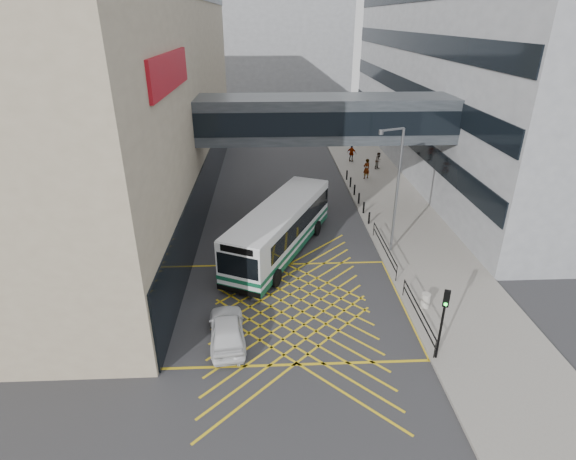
{
  "coord_description": "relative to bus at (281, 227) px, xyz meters",
  "views": [
    {
      "loc": [
        -1.08,
        -19.91,
        13.92
      ],
      "look_at": [
        0.0,
        4.0,
        2.6
      ],
      "focal_mm": 28.0,
      "sensor_mm": 36.0,
      "label": 1
    }
  ],
  "objects": [
    {
      "name": "skybridge",
      "position": [
        3.34,
        5.83,
        5.73
      ],
      "size": [
        20.0,
        4.1,
        3.0
      ],
      "color": "#31373C",
      "rests_on": "ground"
    },
    {
      "name": "building_right",
      "position": [
        24.33,
        17.83,
        8.23
      ],
      "size": [
        24.09,
        44.0,
        20.0
      ],
      "color": "gray",
      "rests_on": "ground"
    },
    {
      "name": "ground",
      "position": [
        0.34,
        -6.17,
        -1.77
      ],
      "size": [
        120.0,
        120.0,
        0.0
      ],
      "primitive_type": "plane",
      "color": "#333335"
    },
    {
      "name": "pedestrian_a",
      "position": [
        8.46,
        14.1,
        -0.66
      ],
      "size": [
        0.9,
        0.79,
        1.9
      ],
      "primitive_type": "imported",
      "rotation": [
        0.0,
        0.0,
        3.54
      ],
      "color": "gray",
      "rests_on": "pavement"
    },
    {
      "name": "pedestrian_c",
      "position": [
        8.03,
        19.65,
        -0.71
      ],
      "size": [
        1.17,
        0.96,
        1.79
      ],
      "primitive_type": "imported",
      "rotation": [
        0.0,
        0.0,
        2.63
      ],
      "color": "gray",
      "rests_on": "pavement"
    },
    {
      "name": "car_dark",
      "position": [
        1.66,
        6.63,
        -1.02
      ],
      "size": [
        3.45,
        5.09,
        1.48
      ],
      "primitive_type": "imported",
      "rotation": [
        0.0,
        0.0,
        2.77
      ],
      "color": "black",
      "rests_on": "ground"
    },
    {
      "name": "box_junction",
      "position": [
        0.34,
        -6.17,
        -1.76
      ],
      "size": [
        12.0,
        9.0,
        0.01
      ],
      "color": "gold",
      "rests_on": "ground"
    },
    {
      "name": "traffic_light",
      "position": [
        6.56,
        -10.75,
        0.77
      ],
      "size": [
        0.3,
        0.43,
        3.65
      ],
      "rotation": [
        0.0,
        0.0,
        -0.38
      ],
      "color": "black",
      "rests_on": "pavement"
    },
    {
      "name": "kerb_railings",
      "position": [
        6.49,
        -4.4,
        -0.89
      ],
      "size": [
        0.05,
        12.54,
        1.0
      ],
      "color": "black",
      "rests_on": "pavement"
    },
    {
      "name": "pedestrian_b",
      "position": [
        10.3,
        17.05,
        -0.78
      ],
      "size": [
        0.91,
        0.9,
        1.66
      ],
      "primitive_type": "imported",
      "rotation": [
        0.0,
        0.0,
        0.75
      ],
      "color": "gray",
      "rests_on": "pavement"
    },
    {
      "name": "bollards",
      "position": [
        6.59,
        8.83,
        -1.16
      ],
      "size": [
        0.14,
        10.14,
        0.9
      ],
      "color": "black",
      "rests_on": "pavement"
    },
    {
      "name": "litter_bin",
      "position": [
        7.33,
        -6.81,
        -1.2
      ],
      "size": [
        0.47,
        0.47,
        0.81
      ],
      "primitive_type": "cylinder",
      "color": "#ADA89E",
      "rests_on": "pavement"
    },
    {
      "name": "car_silver",
      "position": [
        2.46,
        7.62,
        -1.14
      ],
      "size": [
        3.22,
        4.36,
        1.25
      ],
      "primitive_type": "imported",
      "rotation": [
        0.0,
        0.0,
        2.71
      ],
      "color": "gray",
      "rests_on": "ground"
    },
    {
      "name": "pavement",
      "position": [
        9.34,
        8.83,
        -1.69
      ],
      "size": [
        6.0,
        54.0,
        0.16
      ],
      "primitive_type": "cube",
      "color": "gray",
      "rests_on": "ground"
    },
    {
      "name": "street_lamp",
      "position": [
        6.99,
        -0.45,
        2.97
      ],
      "size": [
        1.76,
        0.9,
        8.04
      ],
      "rotation": [
        0.0,
        0.0,
        0.4
      ],
      "color": "slate",
      "rests_on": "pavement"
    },
    {
      "name": "bus",
      "position": [
        0.0,
        0.0,
        0.0
      ],
      "size": [
        7.34,
        11.81,
        3.3
      ],
      "rotation": [
        0.0,
        0.0,
        -0.43
      ],
      "color": "silver",
      "rests_on": "ground"
    },
    {
      "name": "building_far",
      "position": [
        -1.66,
        53.83,
        7.23
      ],
      "size": [
        28.0,
        16.0,
        18.0
      ],
      "primitive_type": "cube",
      "color": "gray",
      "rests_on": "ground"
    },
    {
      "name": "building_whsmith",
      "position": [
        -17.64,
        9.82,
        6.23
      ],
      "size": [
        24.17,
        42.0,
        16.0
      ],
      "color": "tan",
      "rests_on": "ground"
    },
    {
      "name": "car_white",
      "position": [
        -2.83,
        -8.92,
        -1.07
      ],
      "size": [
        2.3,
        4.58,
        1.4
      ],
      "primitive_type": "imported",
      "rotation": [
        0.0,
        0.0,
        3.26
      ],
      "color": "silver",
      "rests_on": "ground"
    }
  ]
}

